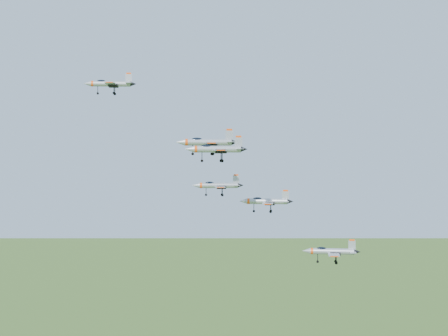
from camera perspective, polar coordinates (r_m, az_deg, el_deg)
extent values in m
cylinder|color=#9BA0A7|center=(149.62, -10.31, 7.59)|extent=(9.20, 2.37, 1.32)
cone|color=#9BA0A7|center=(150.29, -12.40, 7.55)|extent=(1.96, 1.52, 1.32)
cone|color=black|center=(149.16, -8.28, 7.61)|extent=(1.54, 1.28, 1.12)
ellipsoid|color=black|center=(149.92, -11.16, 7.76)|extent=(2.32, 1.20, 0.83)
cube|color=#9BA0A7|center=(146.77, -10.35, 7.61)|extent=(2.83, 4.69, 0.14)
cube|color=#9BA0A7|center=(152.37, -10.12, 7.37)|extent=(2.83, 4.69, 0.14)
cube|color=#9BA0A7|center=(149.40, -8.71, 8.13)|extent=(1.52, 0.30, 2.12)
cube|color=#EC4A10|center=(149.54, -8.71, 8.55)|extent=(1.12, 0.27, 0.35)
cylinder|color=#9BA0A7|center=(132.08, -1.46, 2.37)|extent=(9.97, 2.29, 1.43)
cone|color=#9BA0A7|center=(131.75, -4.03, 2.37)|extent=(2.09, 1.60, 1.43)
cone|color=black|center=(132.64, 1.01, 2.37)|extent=(1.64, 1.34, 1.21)
ellipsoid|color=black|center=(131.93, -2.50, 2.60)|extent=(2.50, 1.24, 0.91)
cube|color=#9BA0A7|center=(129.03, -1.25, 2.28)|extent=(2.94, 5.03, 0.15)
cube|color=#9BA0A7|center=(135.16, -1.46, 2.23)|extent=(2.94, 5.03, 0.15)
cube|color=#9BA0A7|center=(132.55, 0.49, 3.01)|extent=(1.65, 0.28, 2.31)
cube|color=#EC4A10|center=(132.59, 0.49, 3.53)|extent=(1.22, 0.26, 0.38)
cylinder|color=#9BA0A7|center=(115.04, -0.60, 1.73)|extent=(8.68, 2.03, 1.24)
cone|color=#9BA0A7|center=(114.70, -3.17, 1.73)|extent=(1.83, 1.40, 1.24)
cone|color=black|center=(115.59, 1.85, 1.73)|extent=(1.43, 1.17, 1.06)
ellipsoid|color=black|center=(114.88, -1.65, 1.97)|extent=(2.18, 1.08, 0.79)
cube|color=#9BA0A7|center=(112.39, -0.38, 1.63)|extent=(2.58, 4.39, 0.13)
cube|color=#9BA0A7|center=(117.72, -0.63, 1.60)|extent=(2.58, 4.39, 0.13)
cube|color=#9BA0A7|center=(115.48, 1.34, 2.37)|extent=(1.44, 0.25, 2.01)
cube|color=#EC4A10|center=(115.51, 1.34, 2.89)|extent=(1.06, 0.23, 0.33)
cylinder|color=#9BA0A7|center=(137.49, -0.48, -1.60)|extent=(8.50, 2.42, 1.22)
cone|color=#9BA0A7|center=(137.39, -2.59, -1.60)|extent=(1.84, 1.45, 1.22)
cone|color=black|center=(137.76, 1.54, -1.59)|extent=(1.44, 1.21, 1.03)
ellipsoid|color=black|center=(137.40, -1.34, -1.41)|extent=(2.16, 1.16, 0.77)
cube|color=#9BA0A7|center=(134.89, -0.36, -1.75)|extent=(2.72, 4.38, 0.13)
cube|color=#9BA0A7|center=(140.12, -0.45, -1.64)|extent=(2.72, 4.38, 0.13)
cube|color=#9BA0A7|center=(137.63, 1.11, -1.07)|extent=(1.40, 0.31, 1.96)
cube|color=#EC4A10|center=(137.60, 1.11, -0.64)|extent=(1.04, 0.28, 0.33)
cylinder|color=#9BA0A7|center=(128.82, 3.97, -3.06)|extent=(8.23, 3.47, 1.19)
cone|color=#9BA0A7|center=(129.04, 1.77, -3.05)|extent=(1.92, 1.61, 1.19)
cone|color=black|center=(128.78, 6.09, -3.06)|extent=(1.51, 1.33, 1.01)
ellipsoid|color=black|center=(128.86, 3.07, -2.85)|extent=(2.17, 1.39, 0.75)
cube|color=#9BA0A7|center=(126.28, 4.02, -3.24)|extent=(3.16, 4.46, 0.13)
cube|color=#9BA0A7|center=(131.39, 4.08, -3.07)|extent=(3.16, 4.46, 0.13)
cube|color=#9BA0A7|center=(128.69, 5.64, -2.51)|extent=(1.35, 0.49, 1.92)
cube|color=#EC4A10|center=(128.63, 5.64, -2.06)|extent=(1.00, 0.41, 0.32)
cylinder|color=#9BA0A7|center=(137.59, 9.86, -7.52)|extent=(9.20, 4.09, 1.33)
cone|color=#9BA0A7|center=(137.41, 7.53, -7.52)|extent=(2.17, 1.83, 1.33)
cone|color=black|center=(137.97, 12.09, -7.50)|extent=(1.71, 1.52, 1.13)
ellipsoid|color=black|center=(137.41, 8.91, -7.31)|extent=(2.44, 1.60, 0.85)
cube|color=#9BA0A7|center=(134.80, 10.01, -7.81)|extent=(3.63, 5.02, 0.14)
cube|color=#9BA0A7|center=(140.47, 9.88, -7.45)|extent=(3.63, 5.02, 0.14)
cube|color=#9BA0A7|center=(137.67, 11.62, -6.94)|extent=(1.50, 0.59, 2.15)
cube|color=#EC4A10|center=(137.52, 11.62, -6.47)|extent=(1.12, 0.48, 0.36)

